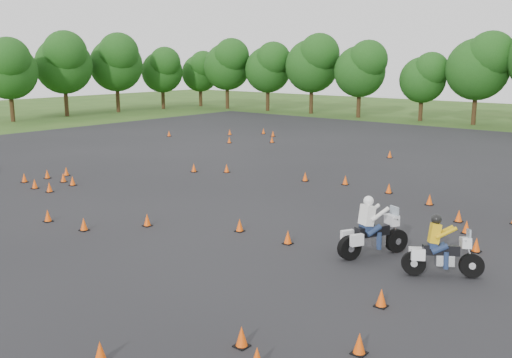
% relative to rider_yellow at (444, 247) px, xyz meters
% --- Properties ---
extents(ground, '(140.00, 140.00, 0.00)m').
position_rel_rider_yellow_xyz_m(ground, '(-9.14, -1.25, -0.89)').
color(ground, '#2D5119').
rests_on(ground, ground).
extents(asphalt_pad, '(62.00, 62.00, 0.00)m').
position_rel_rider_yellow_xyz_m(asphalt_pad, '(-9.14, 4.75, -0.89)').
color(asphalt_pad, black).
rests_on(asphalt_pad, ground).
extents(traffic_cones, '(36.68, 32.96, 0.45)m').
position_rel_rider_yellow_xyz_m(traffic_cones, '(-9.26, 3.88, -0.66)').
color(traffic_cones, '#FD530A').
rests_on(traffic_cones, asphalt_pad).
extents(rider_yellow, '(2.31, 1.83, 1.77)m').
position_rel_rider_yellow_xyz_m(rider_yellow, '(0.00, 0.00, 0.00)').
color(rider_yellow, gold).
rests_on(rider_yellow, ground).
extents(rider_white, '(1.84, 2.62, 1.96)m').
position_rel_rider_yellow_xyz_m(rider_white, '(-2.39, 0.36, 0.09)').
color(rider_white, white).
rests_on(rider_white, ground).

